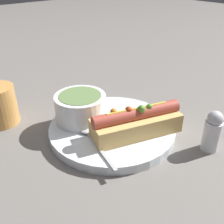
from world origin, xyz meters
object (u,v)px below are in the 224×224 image
spoon (89,134)px  soup_bowl (81,106)px  hot_dog (136,122)px  salt_shaker (212,131)px

spoon → soup_bowl: bearing=-8.1°
spoon → hot_dog: bearing=-112.7°
hot_dog → salt_shaker: size_ratio=2.24×
spoon → salt_shaker: size_ratio=1.84×
spoon → salt_shaker: 0.23m
spoon → salt_shaker: bearing=-121.4°
spoon → salt_shaker: (0.16, -0.17, 0.02)m
hot_dog → spoon: bearing=161.5°
salt_shaker → soup_bowl: bearing=121.5°
spoon → salt_shaker: salt_shaker is taller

